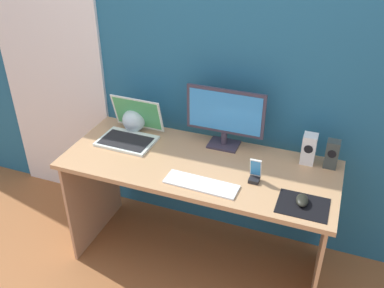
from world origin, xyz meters
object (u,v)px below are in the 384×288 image
at_px(speaker_near_monitor, 309,149).
at_px(fishbowl, 134,120).
at_px(speaker_right, 332,154).
at_px(monitor, 225,116).
at_px(phone_in_dock, 255,173).
at_px(laptop, 130,131).
at_px(mouse, 302,200).
at_px(keyboard_external, 201,184).

distance_m(speaker_near_monitor, fishbowl, 1.09).
relative_size(speaker_right, fishbowl, 1.10).
height_order(monitor, speaker_near_monitor, monitor).
distance_m(speaker_near_monitor, phone_in_dock, 0.37).
bearing_deg(laptop, mouse, -13.86).
relative_size(speaker_near_monitor, keyboard_external, 0.45).
xyz_separation_m(fishbowl, mouse, (1.12, -0.37, -0.05)).
distance_m(speaker_near_monitor, laptop, 1.07).
xyz_separation_m(speaker_right, mouse, (-0.10, -0.38, -0.06)).
bearing_deg(speaker_right, monitor, 179.26).
xyz_separation_m(monitor, speaker_right, (0.62, -0.01, -0.12)).
bearing_deg(mouse, phone_in_dock, 152.45).
relative_size(monitor, laptop, 1.36).
bearing_deg(laptop, keyboard_external, -27.69).
height_order(monitor, mouse, monitor).
distance_m(speaker_near_monitor, mouse, 0.39).
bearing_deg(laptop, speaker_near_monitor, 6.28).
bearing_deg(speaker_near_monitor, speaker_right, -0.00).
xyz_separation_m(monitor, mouse, (0.52, -0.39, -0.18)).
bearing_deg(mouse, laptop, 159.99).
height_order(laptop, phone_in_dock, laptop).
relative_size(fishbowl, mouse, 1.50).
relative_size(speaker_near_monitor, laptop, 0.51).
relative_size(speaker_right, keyboard_external, 0.42).
bearing_deg(phone_in_dock, laptop, 168.68).
relative_size(monitor, mouse, 4.69).
bearing_deg(phone_in_dock, keyboard_external, -151.82).
xyz_separation_m(speaker_near_monitor, phone_in_dock, (-0.24, -0.28, -0.04)).
bearing_deg(mouse, speaker_near_monitor, 87.98).
xyz_separation_m(laptop, phone_in_dock, (0.82, -0.17, -0.00)).
height_order(speaker_near_monitor, keyboard_external, speaker_near_monitor).
bearing_deg(speaker_near_monitor, phone_in_dock, -129.92).
bearing_deg(speaker_near_monitor, mouse, -85.87).
xyz_separation_m(monitor, phone_in_dock, (0.26, -0.29, -0.15)).
xyz_separation_m(monitor, fishbowl, (-0.59, -0.02, -0.13)).
bearing_deg(speaker_right, speaker_near_monitor, 180.00).
height_order(speaker_near_monitor, fishbowl, speaker_near_monitor).
relative_size(speaker_near_monitor, phone_in_dock, 1.29).
relative_size(monitor, speaker_right, 2.85).
xyz_separation_m(laptop, keyboard_external, (0.57, -0.30, -0.04)).
height_order(speaker_right, speaker_near_monitor, speaker_near_monitor).
relative_size(speaker_right, speaker_near_monitor, 0.93).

